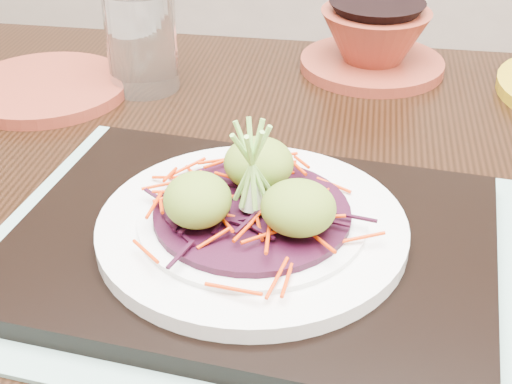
# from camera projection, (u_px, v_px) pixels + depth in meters

# --- Properties ---
(dining_table) EXTENTS (1.20, 0.81, 0.74)m
(dining_table) POSITION_uv_depth(u_px,v_px,m) (253.00, 298.00, 0.64)
(dining_table) COLOR black
(dining_table) RESTS_ON ground
(placemat) EXTENTS (0.44, 0.36, 0.00)m
(placemat) POSITION_uv_depth(u_px,v_px,m) (252.00, 253.00, 0.54)
(placemat) COLOR #83A995
(placemat) RESTS_ON dining_table
(serving_tray) EXTENTS (0.38, 0.31, 0.02)m
(serving_tray) POSITION_uv_depth(u_px,v_px,m) (252.00, 243.00, 0.53)
(serving_tray) COLOR black
(serving_tray) RESTS_ON placemat
(white_plate) EXTENTS (0.23, 0.23, 0.02)m
(white_plate) POSITION_uv_depth(u_px,v_px,m) (252.00, 226.00, 0.53)
(white_plate) COLOR silver
(white_plate) RESTS_ON serving_tray
(cabbage_bed) EXTENTS (0.14, 0.14, 0.01)m
(cabbage_bed) POSITION_uv_depth(u_px,v_px,m) (252.00, 213.00, 0.52)
(cabbage_bed) COLOR black
(cabbage_bed) RESTS_ON white_plate
(carrot_julienne) EXTENTS (0.18, 0.18, 0.01)m
(carrot_julienne) POSITION_uv_depth(u_px,v_px,m) (252.00, 205.00, 0.52)
(carrot_julienne) COLOR red
(carrot_julienne) RESTS_ON cabbage_bed
(guacamole_scoops) EXTENTS (0.12, 0.11, 0.04)m
(guacamole_scoops) POSITION_uv_depth(u_px,v_px,m) (252.00, 190.00, 0.51)
(guacamole_scoops) COLOR #5D7322
(guacamole_scoops) RESTS_ON cabbage_bed
(scallion_garnish) EXTENTS (0.05, 0.05, 0.08)m
(scallion_garnish) POSITION_uv_depth(u_px,v_px,m) (252.00, 168.00, 0.50)
(scallion_garnish) COLOR #88CA50
(scallion_garnish) RESTS_ON cabbage_bed
(terracotta_side_plate) EXTENTS (0.19, 0.19, 0.01)m
(terracotta_side_plate) POSITION_uv_depth(u_px,v_px,m) (45.00, 88.00, 0.78)
(terracotta_side_plate) COLOR maroon
(terracotta_side_plate) RESTS_ON dining_table
(water_glass) EXTENTS (0.10, 0.10, 0.11)m
(water_glass) POSITION_uv_depth(u_px,v_px,m) (142.00, 41.00, 0.77)
(water_glass) COLOR white
(water_glass) RESTS_ON dining_table
(terracotta_bowl_set) EXTENTS (0.17, 0.17, 0.07)m
(terracotta_bowl_set) POSITION_uv_depth(u_px,v_px,m) (374.00, 44.00, 0.82)
(terracotta_bowl_set) COLOR maroon
(terracotta_bowl_set) RESTS_ON dining_table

